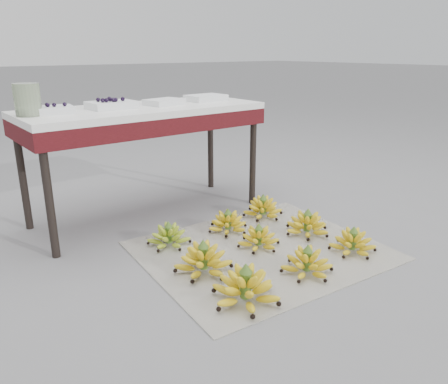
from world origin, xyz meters
TOP-DOWN VIEW (x-y plane):
  - ground at (0.00, 0.00)m, footprint 60.00×60.00m
  - newspaper_mat at (0.06, -0.00)m, footprint 1.34×1.16m
  - bunch_front_left at (-0.34, -0.34)m, footprint 0.30×0.30m
  - bunch_front_center at (0.06, -0.33)m, footprint 0.28×0.28m
  - bunch_front_right at (0.44, -0.32)m, footprint 0.27×0.27m
  - bunch_mid_left at (-0.33, -0.01)m, footprint 0.35×0.35m
  - bunch_mid_center at (0.08, 0.03)m, footprint 0.31×0.31m
  - bunch_mid_right at (0.43, -0.01)m, footprint 0.35×0.35m
  - bunch_back_left at (-0.30, 0.36)m, footprint 0.28×0.28m
  - bunch_back_center at (0.09, 0.32)m, footprint 0.31×0.31m
  - bunch_back_right at (0.42, 0.36)m, footprint 0.32×0.32m
  - vendor_table at (-0.15, 0.87)m, footprint 1.50×0.60m
  - tray_far_left at (-0.70, 0.91)m, footprint 0.26×0.21m
  - tray_left at (-0.34, 0.90)m, footprint 0.27×0.20m
  - tray_right at (0.00, 0.86)m, footprint 0.26×0.21m
  - tray_far_right at (0.34, 0.88)m, footprint 0.26×0.19m
  - glass_jar at (-0.81, 0.89)m, footprint 0.17×0.17m

SIDE VIEW (x-z plane):
  - ground at x=0.00m, z-range 0.00..0.00m
  - newspaper_mat at x=0.06m, z-range 0.00..0.01m
  - bunch_mid_center at x=0.08m, z-range -0.02..0.13m
  - bunch_back_left at x=-0.30m, z-range -0.02..0.13m
  - bunch_back_center at x=0.09m, z-range -0.02..0.13m
  - bunch_front_right at x=0.44m, z-range -0.02..0.13m
  - bunch_front_center at x=0.06m, z-range -0.02..0.14m
  - bunch_back_right at x=0.42m, z-range -0.02..0.14m
  - bunch_mid_right at x=0.43m, z-range -0.02..0.14m
  - bunch_mid_left at x=-0.33m, z-range -0.02..0.15m
  - bunch_front_left at x=-0.34m, z-range -0.02..0.16m
  - vendor_table at x=-0.15m, z-range 0.28..0.99m
  - tray_right at x=0.00m, z-range 0.72..0.75m
  - tray_far_right at x=0.34m, z-range 0.72..0.76m
  - tray_far_left at x=-0.70m, z-range 0.71..0.77m
  - tray_left at x=-0.34m, z-range 0.71..0.78m
  - glass_jar at x=-0.81m, z-range 0.72..0.89m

